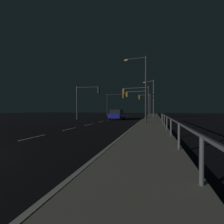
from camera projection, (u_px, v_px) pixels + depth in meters
ground_plane at (103, 121)px, 21.05m from camera, size 112.00×112.00×0.00m
sidewalk_right at (152, 122)px, 19.39m from camera, size 2.67×77.00×0.14m
lane_markings_center at (110, 120)px, 24.43m from camera, size 0.14×50.00×0.01m
lane_edge_line at (142, 120)px, 24.63m from camera, size 0.14×53.00×0.01m
car at (117, 114)px, 24.89m from camera, size 1.86×4.42×1.57m
traffic_light_overhead_east at (137, 98)px, 27.11m from camera, size 3.75×0.53×4.82m
traffic_light_far_right at (114, 100)px, 41.66m from camera, size 4.74×0.38×5.79m
traffic_light_far_center at (137, 96)px, 27.14m from camera, size 4.69×0.62×5.43m
traffic_light_near_right at (87, 96)px, 24.85m from camera, size 3.95×0.35×5.35m
traffic_light_mid_left at (145, 101)px, 37.09m from camera, size 2.84×0.35×5.14m
street_lamp_median at (152, 95)px, 29.78m from camera, size 2.06×1.16×6.98m
street_lamp_far_end at (142, 83)px, 17.36m from camera, size 2.55×0.40×7.30m
barrier_fence at (169, 121)px, 10.01m from camera, size 0.09×20.33×0.98m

